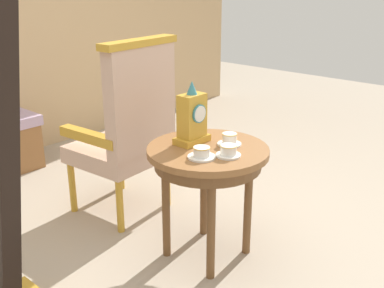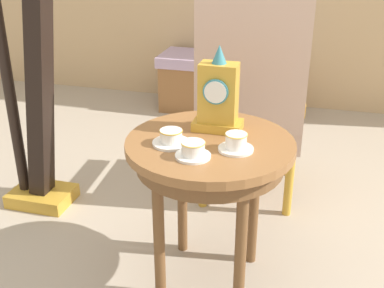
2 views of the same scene
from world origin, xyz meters
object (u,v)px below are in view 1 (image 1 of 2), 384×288
object	(u,v)px
mantel_clock	(192,119)
armchair	(129,127)
side_table	(208,162)
teacup_center	(229,140)
teacup_right	(228,151)
teacup_left	(202,153)

from	to	relation	value
mantel_clock	armchair	world-z (taller)	armchair
side_table	mantel_clock	xyz separation A→B (m)	(0.00, 0.11, 0.22)
teacup_center	mantel_clock	distance (m)	0.23
teacup_right	mantel_clock	bearing A→B (deg)	83.93
teacup_left	armchair	world-z (taller)	armchair
teacup_left	side_table	bearing A→B (deg)	27.90
teacup_right	teacup_center	world-z (taller)	teacup_center
mantel_clock	teacup_left	bearing A→B (deg)	-126.39
teacup_center	armchair	size ratio (longest dim) A/B	0.11
side_table	teacup_left	world-z (taller)	teacup_left
side_table	teacup_left	size ratio (longest dim) A/B	4.59
teacup_left	mantel_clock	bearing A→B (deg)	53.61
side_table	armchair	distance (m)	0.68
teacup_left	mantel_clock	xyz separation A→B (m)	(0.13, 0.18, 0.11)
side_table	teacup_right	bearing A→B (deg)	-99.34
teacup_right	teacup_center	distance (m)	0.16
side_table	mantel_clock	bearing A→B (deg)	88.44
side_table	teacup_center	size ratio (longest dim) A/B	5.01
teacup_left	teacup_right	size ratio (longest dim) A/B	1.11
mantel_clock	armchair	bearing A→B (deg)	85.46
teacup_left	teacup_center	world-z (taller)	teacup_center
side_table	teacup_left	xyz separation A→B (m)	(-0.13, -0.07, 0.11)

